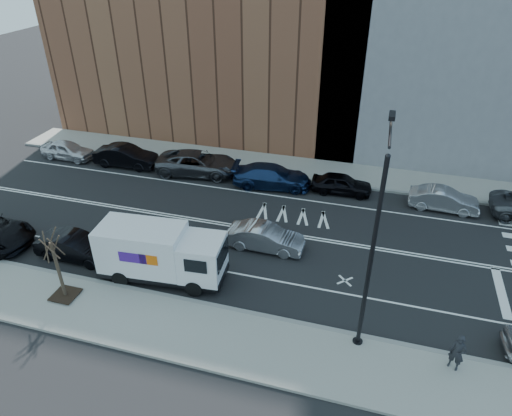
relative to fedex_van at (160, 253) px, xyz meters
The scene contains 18 objects.
ground 6.60m from the fedex_van, 60.82° to the left, with size 120.00×120.00×0.00m, color black.
sidewalk_near 4.71m from the fedex_van, 45.68° to the right, with size 44.00×3.60×0.15m, color gray.
sidewalk_far 14.81m from the fedex_van, 77.75° to the left, with size 44.00×3.60×0.15m, color gray.
curb_near 3.73m from the fedex_van, 24.14° to the right, with size 44.00×0.25×0.17m, color gray.
curb_far 13.06m from the fedex_van, 76.06° to the left, with size 44.00×0.25×0.17m, color gray.
road_markings 6.60m from the fedex_van, 60.82° to the left, with size 40.00×8.60×0.01m, color white, non-canonical shape.
streetlight 10.80m from the fedex_van, ahead, with size 0.44×4.02×9.34m.
street_tree 4.78m from the fedex_van, 144.14° to the right, with size 1.20×1.20×3.75m.
fedex_van is the anchor object (origin of this frame).
far_parked_a 17.71m from the fedex_van, 140.62° to the left, with size 1.70×4.24×1.44m, color silver.
far_parked_b 14.19m from the fedex_van, 127.08° to the left, with size 1.70×4.86×1.60m, color black.
far_parked_c 11.96m from the fedex_van, 103.64° to the left, with size 2.77×6.02×1.67m, color #4A4B51.
far_parked_d 11.57m from the fedex_van, 75.17° to the left, with size 2.22×5.47×1.59m, color navy.
far_parked_e 13.96m from the fedex_van, 56.18° to the left, with size 1.64×4.08×1.39m, color black.
far_parked_f 18.21m from the fedex_van, 38.05° to the left, with size 1.50×4.31×1.42m, color #A8A9AD.
driving_sedan 5.98m from the fedex_van, 41.57° to the left, with size 1.51×4.33×1.43m, color #A6A6AA.
near_parked_rear_a 5.30m from the fedex_van, behind, with size 1.55×4.43×1.46m, color black.
pedestrian 14.16m from the fedex_van, ahead, with size 0.63×0.41×1.72m, color black.
Camera 1 is at (6.62, -22.01, 15.36)m, focal length 32.00 mm.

